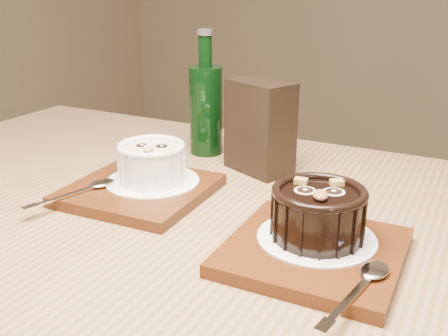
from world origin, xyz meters
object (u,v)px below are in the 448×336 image
object	(u,v)px
green_bottle	(206,107)
table	(192,289)
tray_right	(314,252)
ramekin_white	(152,160)
ramekin_dark	(318,211)
condiment_stand	(260,127)
tray_left	(140,190)

from	to	relation	value
green_bottle	table	bearing A→B (deg)	-62.73
tray_right	ramekin_white	bearing A→B (deg)	165.90
tray_right	ramekin_dark	size ratio (longest dim) A/B	1.76
ramekin_white	tray_right	size ratio (longest dim) A/B	0.52
table	green_bottle	bearing A→B (deg)	117.27
ramekin_dark	condiment_stand	bearing A→B (deg)	107.70
ramekin_dark	ramekin_white	bearing A→B (deg)	147.10
table	green_bottle	size ratio (longest dim) A/B	5.95
ramekin_white	green_bottle	world-z (taller)	green_bottle
tray_left	ramekin_white	size ratio (longest dim) A/B	1.91
condiment_stand	green_bottle	distance (m)	0.12
tray_right	ramekin_dark	distance (m)	0.04
tray_left	tray_right	xyz separation A→B (m)	(0.27, -0.05, 0.00)
tray_left	green_bottle	distance (m)	0.22
table	tray_left	size ratio (longest dim) A/B	6.81
ramekin_dark	tray_left	bearing A→B (deg)	151.60
ramekin_dark	condiment_stand	world-z (taller)	condiment_stand
tray_right	table	bearing A→B (deg)	179.07
table	green_bottle	xyz separation A→B (m)	(-0.13, 0.25, 0.17)
tray_left	tray_right	size ratio (longest dim) A/B	1.00
condiment_stand	table	bearing A→B (deg)	-87.05
table	tray_right	xyz separation A→B (m)	(0.16, -0.00, 0.10)
ramekin_white	condiment_stand	world-z (taller)	condiment_stand
tray_left	table	bearing A→B (deg)	-21.31
ramekin_dark	green_bottle	distance (m)	0.37
ramekin_dark	green_bottle	size ratio (longest dim) A/B	0.50
tray_right	condiment_stand	world-z (taller)	condiment_stand
table	condiment_stand	bearing A→B (deg)	92.95
tray_left	ramekin_white	bearing A→B (deg)	69.98
table	ramekin_dark	distance (m)	0.21
ramekin_dark	green_bottle	bearing A→B (deg)	118.30
green_bottle	ramekin_dark	bearing A→B (deg)	-39.69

